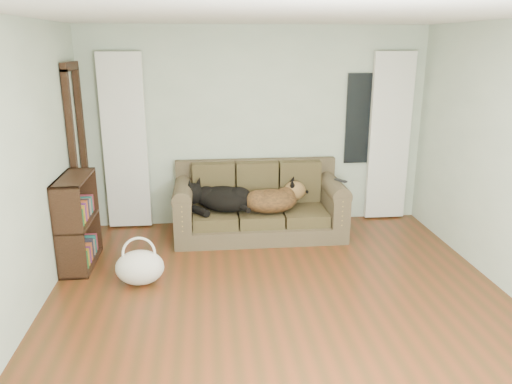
{
  "coord_description": "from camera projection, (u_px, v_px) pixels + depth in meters",
  "views": [
    {
      "loc": [
        -0.67,
        -4.02,
        2.38
      ],
      "look_at": [
        -0.1,
        1.6,
        0.68
      ],
      "focal_mm": 35.0,
      "sensor_mm": 36.0,
      "label": 1
    }
  ],
  "objects": [
    {
      "name": "sofa",
      "position": [
        259.0,
        201.0,
        6.33
      ],
      "size": [
        2.12,
        0.92,
        0.87
      ],
      "primitive_type": "cube",
      "color": "brown",
      "rests_on": "floor"
    },
    {
      "name": "curtain_left",
      "position": [
        125.0,
        143.0,
        6.39
      ],
      "size": [
        0.55,
        0.08,
        2.25
      ],
      "primitive_type": "cube",
      "color": "white",
      "rests_on": "ground"
    },
    {
      "name": "dog_shepherd",
      "position": [
        273.0,
        200.0,
        6.24
      ],
      "size": [
        0.75,
        0.56,
        0.31
      ],
      "primitive_type": "ellipsoid",
      "rotation": [
        0.0,
        0.0,
        3.24
      ],
      "color": "black",
      "rests_on": "sofa"
    },
    {
      "name": "tv_remote",
      "position": [
        341.0,
        180.0,
        6.21
      ],
      "size": [
        0.15,
        0.19,
        0.02
      ],
      "primitive_type": "cube",
      "rotation": [
        0.0,
        0.0,
        0.57
      ],
      "color": "black",
      "rests_on": "sofa"
    },
    {
      "name": "window_pane",
      "position": [
        364.0,
        119.0,
        6.67
      ],
      "size": [
        0.5,
        0.03,
        1.2
      ],
      "primitive_type": "cube",
      "color": "black",
      "rests_on": "wall_back"
    },
    {
      "name": "curtain_right",
      "position": [
        389.0,
        137.0,
        6.73
      ],
      "size": [
        0.55,
        0.08,
        2.25
      ],
      "primitive_type": "cube",
      "color": "white",
      "rests_on": "ground"
    },
    {
      "name": "wall_left",
      "position": [
        9.0,
        184.0,
        3.98
      ],
      "size": [
        0.04,
        5.0,
        2.6
      ],
      "primitive_type": "cube",
      "color": "beige",
      "rests_on": "ground"
    },
    {
      "name": "door_casing",
      "position": [
        79.0,
        157.0,
        6.01
      ],
      "size": [
        0.07,
        0.6,
        2.1
      ],
      "primitive_type": "cube",
      "color": "black",
      "rests_on": "ground"
    },
    {
      "name": "floor",
      "position": [
        284.0,
        313.0,
        4.58
      ],
      "size": [
        5.0,
        5.0,
        0.0
      ],
      "primitive_type": "plane",
      "color": "#452B12",
      "rests_on": "ground"
    },
    {
      "name": "tote_bag",
      "position": [
        140.0,
        269.0,
        5.09
      ],
      "size": [
        0.59,
        0.51,
        0.36
      ],
      "primitive_type": "ellipsoid",
      "rotation": [
        0.0,
        0.0,
        -0.31
      ],
      "color": "silver",
      "rests_on": "floor"
    },
    {
      "name": "bookshelf",
      "position": [
        78.0,
        222.0,
        5.45
      ],
      "size": [
        0.32,
        0.82,
        1.01
      ],
      "primitive_type": "cube",
      "rotation": [
        0.0,
        0.0,
        0.02
      ],
      "color": "black",
      "rests_on": "floor"
    },
    {
      "name": "wall_back",
      "position": [
        256.0,
        128.0,
        6.59
      ],
      "size": [
        4.5,
        0.04,
        2.6
      ],
      "primitive_type": "cube",
      "color": "beige",
      "rests_on": "ground"
    },
    {
      "name": "dog_black_lab",
      "position": [
        221.0,
        200.0,
        6.26
      ],
      "size": [
        0.89,
        0.79,
        0.31
      ],
      "primitive_type": "ellipsoid",
      "rotation": [
        0.0,
        0.0,
        -0.47
      ],
      "color": "black",
      "rests_on": "sofa"
    },
    {
      "name": "ceiling",
      "position": [
        290.0,
        13.0,
        3.83
      ],
      "size": [
        5.0,
        5.0,
        0.0
      ],
      "primitive_type": "plane",
      "color": "white",
      "rests_on": "ground"
    }
  ]
}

